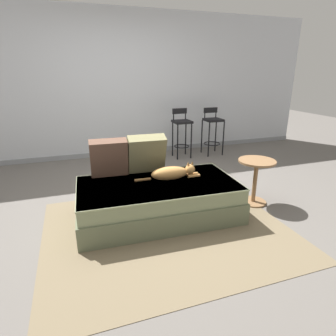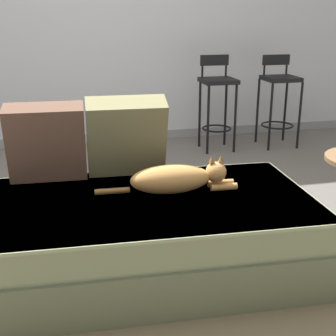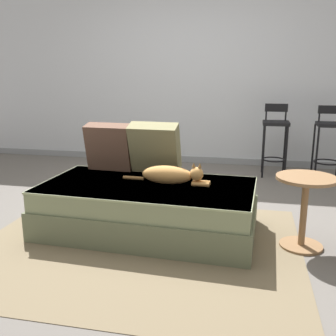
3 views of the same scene
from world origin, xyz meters
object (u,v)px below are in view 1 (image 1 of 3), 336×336
(throw_pillow_middle, at_px, (146,154))
(throw_pillow_corner, at_px, (109,158))
(couch, at_px, (158,199))
(side_table, at_px, (256,175))
(bar_stool_near_window, at_px, (182,129))
(bar_stool_by_doorway, at_px, (213,127))
(cat, at_px, (172,173))

(throw_pillow_middle, bearing_deg, throw_pillow_corner, 177.47)
(couch, distance_m, throw_pillow_middle, 0.57)
(throw_pillow_corner, distance_m, side_table, 1.76)
(throw_pillow_corner, bearing_deg, bar_stool_near_window, 47.37)
(couch, distance_m, bar_stool_near_window, 2.39)
(bar_stool_near_window, bearing_deg, throw_pillow_middle, -123.32)
(bar_stool_near_window, bearing_deg, side_table, -86.90)
(bar_stool_by_doorway, bearing_deg, bar_stool_near_window, 179.92)
(couch, relative_size, cat, 2.40)
(cat, height_order, side_table, cat)
(throw_pillow_corner, bearing_deg, side_table, -14.73)
(throw_pillow_corner, relative_size, cat, 0.59)
(throw_pillow_corner, xyz_separation_m, side_table, (1.68, -0.44, -0.27))
(bar_stool_by_doorway, xyz_separation_m, side_table, (-0.53, -2.14, -0.16))
(couch, bearing_deg, side_table, -2.53)
(couch, xyz_separation_m, throw_pillow_corner, (-0.46, 0.39, 0.42))
(cat, xyz_separation_m, side_table, (1.04, -0.11, -0.12))
(throw_pillow_middle, bearing_deg, side_table, -18.74)
(throw_pillow_middle, height_order, cat, throw_pillow_middle)
(throw_pillow_corner, relative_size, throw_pillow_middle, 0.95)
(cat, xyz_separation_m, bar_stool_by_doorway, (1.56, 2.04, 0.04))
(couch, relative_size, bar_stool_near_window, 1.97)
(couch, height_order, side_table, side_table)
(bar_stool_by_doorway, height_order, side_table, bar_stool_by_doorway)
(couch, relative_size, throw_pillow_middle, 3.86)
(couch, distance_m, bar_stool_by_doorway, 2.74)
(throw_pillow_middle, distance_m, cat, 0.41)
(couch, bearing_deg, bar_stool_by_doorway, 50.11)
(throw_pillow_middle, xyz_separation_m, bar_stool_near_window, (1.13, 1.72, -0.09))
(side_table, bearing_deg, couch, 177.47)
(couch, height_order, throw_pillow_corner, throw_pillow_corner)
(throw_pillow_middle, distance_m, bar_stool_near_window, 2.06)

